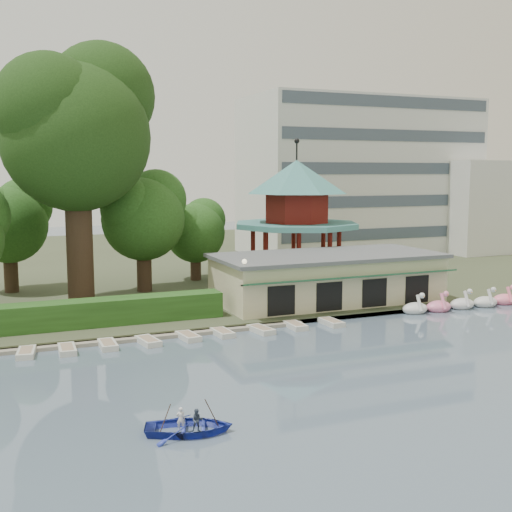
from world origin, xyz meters
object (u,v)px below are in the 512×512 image
pavilion (296,208)px  big_tree (77,123)px  dock (56,345)px  boathouse (327,277)px  rowboat_with_passengers (189,421)px

pavilion → big_tree: 22.38m
dock → boathouse: boathouse is taller
boathouse → rowboat_with_passengers: size_ratio=3.07×
dock → big_tree: bearing=74.0°
dock → rowboat_with_passengers: 16.64m
big_tree → rowboat_with_passengers: big_tree is taller
dock → boathouse: size_ratio=1.83×
pavilion → big_tree: (-20.84, -3.81, 7.22)m
dock → boathouse: bearing=12.2°
dock → pavilion: pavilion is taller
boathouse → big_tree: bearing=161.8°
boathouse → rowboat_with_passengers: bearing=-130.8°
dock → rowboat_with_passengers: rowboat_with_passengers is taller
rowboat_with_passengers → pavilion: bearing=57.1°
dock → big_tree: size_ratio=1.62×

